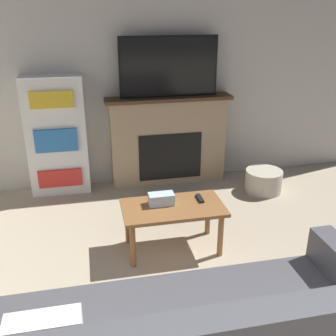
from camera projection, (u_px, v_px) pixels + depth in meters
The scene contains 8 objects.
wall_back at pixel (137, 70), 4.47m from camera, with size 6.36×0.06×2.70m.
fireplace at pixel (168, 140), 4.72m from camera, with size 1.48×0.28×1.07m.
tv at pixel (169, 67), 4.37m from camera, with size 1.12×0.03×0.67m.
coffee_table at pixel (173, 213), 3.42m from camera, with size 0.88×0.49×0.43m.
tissue_box at pixel (161, 199), 3.41m from camera, with size 0.22×0.12×0.10m.
remote_control at pixel (200, 198), 3.51m from camera, with size 0.04×0.15×0.02m.
bookshelf at pixel (57, 137), 4.40m from camera, with size 0.66×0.29×1.35m.
storage_basket at pixel (263, 181), 4.62m from camera, with size 0.43×0.43×0.26m.
Camera 1 is at (-0.60, -0.87, 2.05)m, focal length 42.00 mm.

